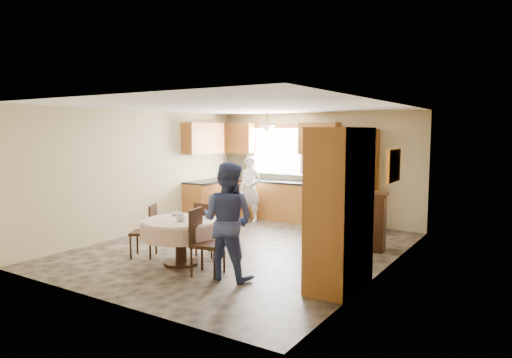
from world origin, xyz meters
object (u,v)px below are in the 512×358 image
object	(u,v)px
chair_back	(207,227)
person_dining	(228,221)
person_sink	(250,189)
oven_tower	(359,179)
sideboard	(349,221)
chair_left	(147,228)
dining_table	(181,230)
cupboard	(340,209)
chair_right	(203,238)

from	to	relation	value
chair_back	person_dining	size ratio (longest dim) A/B	0.55
chair_back	person_sink	distance (m)	2.99
oven_tower	sideboard	world-z (taller)	oven_tower
oven_tower	person_sink	distance (m)	2.46
chair_left	person_sink	distance (m)	3.39
dining_table	person_sink	distance (m)	3.52
chair_left	person_dining	distance (m)	1.82
sideboard	cupboard	world-z (taller)	cupboard
chair_left	dining_table	bearing A→B (deg)	60.99
chair_back	chair_right	bearing A→B (deg)	126.38
chair_left	person_dining	bearing A→B (deg)	56.31
person_dining	chair_right	bearing A→B (deg)	3.29
oven_tower	sideboard	size ratio (longest dim) A/B	1.59
chair_left	chair_back	distance (m)	0.99
sideboard	person_sink	world-z (taller)	person_sink
oven_tower	dining_table	distance (m)	4.28
chair_right	person_dining	world-z (taller)	person_dining
oven_tower	chair_back	bearing A→B (deg)	-111.90
dining_table	person_sink	size ratio (longest dim) A/B	0.82
chair_right	person_dining	distance (m)	0.50
dining_table	chair_right	xyz separation A→B (m)	(0.62, -0.23, -0.02)
sideboard	cupboard	distance (m)	2.28
chair_left	cupboard	bearing A→B (deg)	67.36
dining_table	chair_right	size ratio (longest dim) A/B	1.29
dining_table	chair_back	distance (m)	0.59
chair_left	oven_tower	bearing A→B (deg)	123.38
oven_tower	person_sink	xyz separation A→B (m)	(-2.36, -0.60, -0.31)
person_sink	person_dining	size ratio (longest dim) A/B	0.91
chair_back	chair_right	size ratio (longest dim) A/B	0.94
person_dining	oven_tower	bearing A→B (deg)	-100.73
chair_back	chair_right	distance (m)	0.98
dining_table	chair_back	xyz separation A→B (m)	(0.06, 0.58, -0.05)
chair_back	sideboard	bearing A→B (deg)	-132.64
chair_back	chair_left	bearing A→B (deg)	36.47
cupboard	dining_table	xyz separation A→B (m)	(-2.50, -0.31, -0.52)
chair_left	sideboard	bearing A→B (deg)	105.00
chair_back	chair_right	world-z (taller)	chair_right
cupboard	dining_table	world-z (taller)	cupboard
dining_table	person_dining	size ratio (longest dim) A/B	0.75
person_sink	dining_table	bearing A→B (deg)	-78.25
chair_right	person_sink	world-z (taller)	person_sink
dining_table	chair_right	world-z (taller)	chair_right
oven_tower	sideboard	bearing A→B (deg)	-76.06
oven_tower	cupboard	bearing A→B (deg)	-73.79
oven_tower	chair_left	xyz separation A→B (m)	(-2.18, -3.98, -0.58)
sideboard	person_sink	distance (m)	2.94
oven_tower	sideboard	distance (m)	1.74
sideboard	cupboard	xyz separation A→B (m)	(0.68, -2.09, 0.59)
person_sink	chair_right	bearing A→B (deg)	-70.35
chair_back	person_sink	world-z (taller)	person_sink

